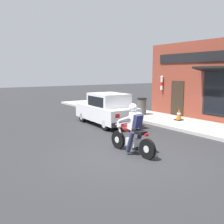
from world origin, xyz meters
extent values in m
plane|color=#2B2B2D|center=(0.00, 0.00, 0.00)|extent=(80.00, 80.00, 0.00)
cube|color=#ADAAA3|center=(5.20, 3.00, 0.07)|extent=(2.60, 22.00, 0.14)
cube|color=brown|center=(6.75, 1.18, 2.10)|extent=(0.50, 9.33, 4.20)
cube|color=#2D2319|center=(6.48, 3.74, 1.05)|extent=(0.04, 0.90, 2.10)
cube|color=black|center=(6.47, 1.18, 3.35)|extent=(0.06, 7.93, 0.50)
cylinder|color=white|center=(6.40, 4.91, 1.90)|extent=(0.14, 0.14, 0.70)
cylinder|color=red|center=(6.40, 4.91, 1.90)|extent=(0.15, 0.15, 0.20)
sphere|color=silver|center=(6.40, 4.91, 2.30)|extent=(0.16, 0.16, 0.16)
cylinder|color=black|center=(0.19, 0.75, 0.31)|extent=(0.13, 0.62, 0.62)
cylinder|color=silver|center=(0.19, 0.75, 0.31)|extent=(0.13, 0.22, 0.22)
cylinder|color=black|center=(0.27, -0.64, 0.31)|extent=(0.13, 0.62, 0.62)
cylinder|color=silver|center=(0.27, -0.64, 0.31)|extent=(0.13, 0.22, 0.22)
cube|color=silver|center=(0.23, 0.00, 0.39)|extent=(0.30, 0.41, 0.24)
ellipsoid|color=#B21919|center=(0.22, 0.25, 0.80)|extent=(0.33, 0.53, 0.24)
cube|color=black|center=(0.24, -0.23, 0.76)|extent=(0.29, 0.57, 0.10)
cylinder|color=silver|center=(0.20, 0.65, 0.62)|extent=(0.09, 0.33, 0.68)
cylinder|color=silver|center=(0.20, 0.53, 0.91)|extent=(0.56, 0.07, 0.04)
sphere|color=silver|center=(0.20, 0.70, 0.79)|extent=(0.16, 0.16, 0.16)
cylinder|color=silver|center=(0.41, -0.39, 0.29)|extent=(0.11, 0.55, 0.08)
cube|color=red|center=(0.26, -0.60, 0.73)|extent=(0.12, 0.07, 0.08)
cylinder|color=#282D4C|center=(0.06, -0.08, 0.43)|extent=(0.16, 0.36, 0.71)
cylinder|color=#282D4C|center=(0.42, -0.06, 0.43)|extent=(0.16, 0.36, 0.71)
cube|color=silver|center=(0.23, -0.05, 1.08)|extent=(0.36, 0.34, 0.57)
cylinder|color=silver|center=(0.02, 0.18, 1.12)|extent=(0.12, 0.52, 0.26)
cylinder|color=silver|center=(0.42, 0.20, 1.12)|extent=(0.12, 0.52, 0.26)
sphere|color=silver|center=(0.23, 0.01, 1.49)|extent=(0.26, 0.26, 0.26)
cube|color=navy|center=(0.24, -0.21, 1.10)|extent=(0.29, 0.25, 0.42)
cylinder|color=black|center=(1.49, 5.70, 0.30)|extent=(0.22, 0.61, 0.60)
cylinder|color=silver|center=(1.49, 5.70, 0.30)|extent=(0.22, 0.34, 0.33)
cylinder|color=black|center=(2.93, 5.62, 0.30)|extent=(0.22, 0.61, 0.60)
cylinder|color=silver|center=(2.93, 5.62, 0.30)|extent=(0.22, 0.34, 0.33)
cylinder|color=black|center=(1.35, 3.31, 0.30)|extent=(0.22, 0.61, 0.60)
cylinder|color=silver|center=(1.35, 3.31, 0.30)|extent=(0.22, 0.34, 0.33)
cylinder|color=black|center=(2.79, 3.22, 0.30)|extent=(0.22, 0.61, 0.60)
cylinder|color=silver|center=(2.79, 3.22, 0.30)|extent=(0.22, 0.34, 0.33)
cube|color=silver|center=(2.14, 4.46, 0.60)|extent=(1.86, 3.79, 0.70)
cube|color=silver|center=(2.12, 4.21, 1.24)|extent=(1.55, 1.98, 0.66)
cube|color=black|center=(2.18, 5.08, 1.19)|extent=(1.34, 0.43, 0.51)
cube|color=black|center=(1.40, 4.26, 1.22)|extent=(0.12, 1.52, 0.46)
cube|color=black|center=(2.85, 4.17, 1.22)|extent=(0.12, 1.52, 0.46)
cube|color=silver|center=(1.74, 6.35, 0.72)|extent=(0.24, 0.05, 0.14)
cube|color=red|center=(1.52, 2.64, 0.74)|extent=(0.20, 0.05, 0.16)
cube|color=silver|center=(2.76, 6.29, 0.72)|extent=(0.24, 0.05, 0.14)
cube|color=red|center=(2.54, 2.58, 0.74)|extent=(0.20, 0.05, 0.16)
cube|color=#28282B|center=(2.25, 6.29, 0.35)|extent=(1.61, 0.22, 0.20)
cube|color=#28282B|center=(2.03, 2.64, 0.35)|extent=(1.61, 0.22, 0.20)
cube|color=black|center=(5.45, 2.68, 0.16)|extent=(0.36, 0.36, 0.04)
cone|color=orange|center=(5.45, 2.68, 0.46)|extent=(0.28, 0.28, 0.56)
cylinder|color=white|center=(5.45, 2.68, 0.48)|extent=(0.20, 0.20, 0.08)
cylinder|color=#514C47|center=(5.07, 5.14, 0.59)|extent=(0.52, 0.52, 0.90)
cylinder|color=black|center=(5.07, 5.14, 1.08)|extent=(0.56, 0.56, 0.08)
camera|label=1|loc=(-4.92, -6.29, 2.59)|focal=42.00mm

